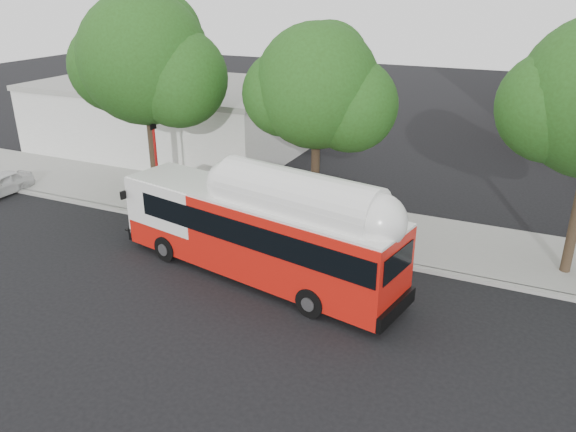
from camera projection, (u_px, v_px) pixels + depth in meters
ground at (276, 296)px, 19.22m from camera, size 120.00×120.00×0.00m
sidewalk at (340, 225)px, 24.66m from camera, size 60.00×5.00×0.15m
curb_strip at (318, 249)px, 22.47m from camera, size 60.00×0.30×0.15m
red_curb_segment at (251, 236)px, 23.62m from camera, size 10.00×0.32×0.16m
street_tree_left at (154, 65)px, 24.63m from camera, size 6.67×5.80×9.74m
street_tree_mid at (327, 92)px, 22.28m from camera, size 5.75×5.00×8.62m
low_commercial_bldg at (172, 116)px, 35.52m from camera, size 16.20×10.20×4.25m
transit_bus at (258, 235)px, 19.90m from camera, size 12.02×4.55×3.50m
parked_car at (0, 184)px, 28.16m from camera, size 3.38×1.40×1.15m
signal_pole at (157, 168)px, 25.42m from camera, size 0.12×0.40×4.19m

